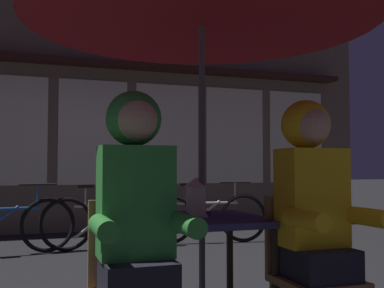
{
  "coord_description": "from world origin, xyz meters",
  "views": [
    {
      "loc": [
        -0.94,
        -2.57,
        1.03
      ],
      "look_at": [
        0.0,
        0.18,
        1.17
      ],
      "focal_mm": 43.64,
      "sensor_mm": 36.0,
      "label": 1
    }
  ],
  "objects_px": {
    "person_right_hooded": "(314,202)",
    "book": "(191,214)",
    "bicycle_third": "(108,221)",
    "bicycle_fourth": "(207,218)",
    "bicycle_second": "(2,226)",
    "lantern": "(196,196)",
    "person_left_hooded": "(136,207)",
    "cafe_table": "(202,235)",
    "chair_left": "(133,282)",
    "chair_right": "(309,268)"
  },
  "relations": [
    {
      "from": "person_right_hooded",
      "to": "book",
      "type": "distance_m",
      "value": 0.74
    },
    {
      "from": "bicycle_third",
      "to": "bicycle_fourth",
      "type": "xyz_separation_m",
      "value": [
        1.35,
        0.02,
        0.0
      ]
    },
    {
      "from": "bicycle_third",
      "to": "book",
      "type": "height_order",
      "value": "bicycle_third"
    },
    {
      "from": "bicycle_second",
      "to": "bicycle_fourth",
      "type": "relative_size",
      "value": 1.0
    },
    {
      "from": "lantern",
      "to": "person_left_hooded",
      "type": "distance_m",
      "value": 0.62
    },
    {
      "from": "cafe_table",
      "to": "person_right_hooded",
      "type": "distance_m",
      "value": 0.67
    },
    {
      "from": "chair_left",
      "to": "person_right_hooded",
      "type": "xyz_separation_m",
      "value": [
        0.96,
        -0.06,
        0.36
      ]
    },
    {
      "from": "chair_left",
      "to": "bicycle_fourth",
      "type": "distance_m",
      "value": 4.18
    },
    {
      "from": "lantern",
      "to": "person_left_hooded",
      "type": "relative_size",
      "value": 0.17
    },
    {
      "from": "bicycle_second",
      "to": "bicycle_fourth",
      "type": "distance_m",
      "value": 2.58
    },
    {
      "from": "cafe_table",
      "to": "chair_left",
      "type": "relative_size",
      "value": 0.85
    },
    {
      "from": "chair_left",
      "to": "bicycle_third",
      "type": "height_order",
      "value": "chair_left"
    },
    {
      "from": "cafe_table",
      "to": "chair_left",
      "type": "xyz_separation_m",
      "value": [
        -0.48,
        -0.37,
        -0.15
      ]
    },
    {
      "from": "lantern",
      "to": "bicycle_fourth",
      "type": "distance_m",
      "value": 3.68
    },
    {
      "from": "book",
      "to": "cafe_table",
      "type": "bearing_deg",
      "value": -90.49
    },
    {
      "from": "bicycle_third",
      "to": "bicycle_fourth",
      "type": "distance_m",
      "value": 1.35
    },
    {
      "from": "chair_right",
      "to": "book",
      "type": "height_order",
      "value": "chair_right"
    },
    {
      "from": "person_left_hooded",
      "to": "bicycle_fourth",
      "type": "height_order",
      "value": "person_left_hooded"
    },
    {
      "from": "cafe_table",
      "to": "bicycle_second",
      "type": "height_order",
      "value": "bicycle_second"
    },
    {
      "from": "cafe_table",
      "to": "book",
      "type": "xyz_separation_m",
      "value": [
        -0.04,
        0.1,
        0.11
      ]
    },
    {
      "from": "person_right_hooded",
      "to": "chair_right",
      "type": "bearing_deg",
      "value": 90.0
    },
    {
      "from": "cafe_table",
      "to": "bicycle_fourth",
      "type": "relative_size",
      "value": 0.44
    },
    {
      "from": "cafe_table",
      "to": "lantern",
      "type": "distance_m",
      "value": 0.23
    },
    {
      "from": "chair_right",
      "to": "bicycle_second",
      "type": "xyz_separation_m",
      "value": [
        -1.74,
        3.68,
        -0.14
      ]
    },
    {
      "from": "bicycle_second",
      "to": "bicycle_third",
      "type": "relative_size",
      "value": 0.99
    },
    {
      "from": "person_right_hooded",
      "to": "bicycle_second",
      "type": "xyz_separation_m",
      "value": [
        -1.74,
        3.73,
        -0.5
      ]
    },
    {
      "from": "cafe_table",
      "to": "person_left_hooded",
      "type": "xyz_separation_m",
      "value": [
        -0.48,
        -0.43,
        0.21
      ]
    },
    {
      "from": "chair_left",
      "to": "person_left_hooded",
      "type": "distance_m",
      "value": 0.36
    },
    {
      "from": "cafe_table",
      "to": "bicycle_fourth",
      "type": "xyz_separation_m",
      "value": [
        1.32,
        3.4,
        -0.29
      ]
    },
    {
      "from": "bicycle_fourth",
      "to": "book",
      "type": "distance_m",
      "value": 3.59
    },
    {
      "from": "chair_left",
      "to": "chair_right",
      "type": "distance_m",
      "value": 0.96
    },
    {
      "from": "person_right_hooded",
      "to": "chair_left",
      "type": "bearing_deg",
      "value": 176.61
    },
    {
      "from": "chair_left",
      "to": "book",
      "type": "bearing_deg",
      "value": 46.4
    },
    {
      "from": "bicycle_third",
      "to": "book",
      "type": "xyz_separation_m",
      "value": [
        -0.01,
        -3.28,
        0.41
      ]
    },
    {
      "from": "chair_left",
      "to": "chair_right",
      "type": "height_order",
      "value": "same"
    },
    {
      "from": "lantern",
      "to": "cafe_table",
      "type": "bearing_deg",
      "value": -15.55
    },
    {
      "from": "person_left_hooded",
      "to": "bicycle_second",
      "type": "relative_size",
      "value": 0.84
    },
    {
      "from": "chair_right",
      "to": "person_left_hooded",
      "type": "xyz_separation_m",
      "value": [
        -0.96,
        -0.06,
        0.36
      ]
    },
    {
      "from": "person_right_hooded",
      "to": "bicycle_fourth",
      "type": "relative_size",
      "value": 0.84
    },
    {
      "from": "chair_left",
      "to": "person_right_hooded",
      "type": "distance_m",
      "value": 1.03
    },
    {
      "from": "lantern",
      "to": "bicycle_third",
      "type": "height_order",
      "value": "lantern"
    },
    {
      "from": "bicycle_fourth",
      "to": "chair_right",
      "type": "bearing_deg",
      "value": -102.58
    },
    {
      "from": "cafe_table",
      "to": "bicycle_third",
      "type": "distance_m",
      "value": 3.39
    },
    {
      "from": "cafe_table",
      "to": "bicycle_third",
      "type": "height_order",
      "value": "bicycle_third"
    },
    {
      "from": "book",
      "to": "chair_right",
      "type": "bearing_deg",
      "value": -62.36
    },
    {
      "from": "bicycle_second",
      "to": "bicycle_fourth",
      "type": "height_order",
      "value": "same"
    },
    {
      "from": "lantern",
      "to": "book",
      "type": "bearing_deg",
      "value": 90.51
    },
    {
      "from": "bicycle_fourth",
      "to": "book",
      "type": "relative_size",
      "value": 8.34
    },
    {
      "from": "bicycle_third",
      "to": "book",
      "type": "relative_size",
      "value": 8.4
    },
    {
      "from": "person_right_hooded",
      "to": "bicycle_fourth",
      "type": "height_order",
      "value": "person_right_hooded"
    }
  ]
}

